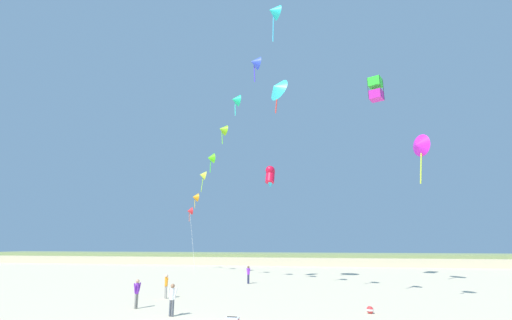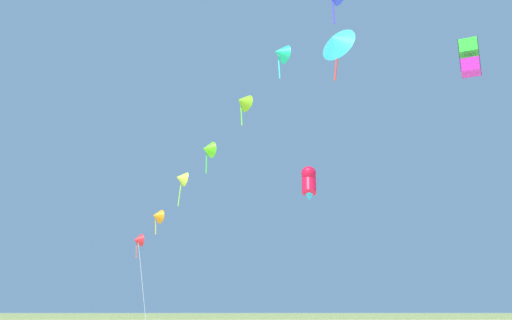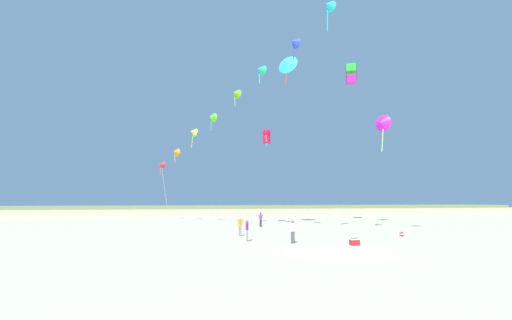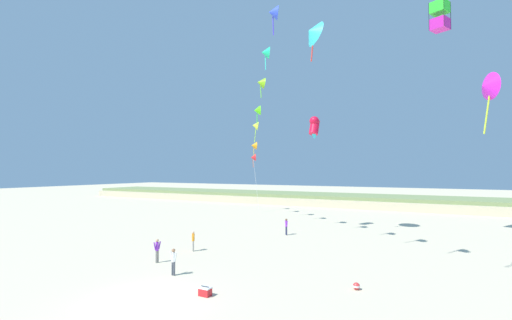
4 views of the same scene
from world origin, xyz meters
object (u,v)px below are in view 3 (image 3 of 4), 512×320
at_px(person_near_left, 293,230).
at_px(large_kite_mid_trail, 382,123).
at_px(person_mid_center, 261,218).
at_px(large_kite_low_lead, 351,74).
at_px(large_kite_outer_drift, 287,63).
at_px(person_far_left, 247,228).
at_px(person_near_right, 240,225).
at_px(beach_ball, 402,234).
at_px(beach_cooler, 355,242).
at_px(large_kite_high_solo, 267,138).

bearing_deg(person_near_left, large_kite_mid_trail, 43.61).
distance_m(person_mid_center, large_kite_low_lead, 23.03).
bearing_deg(person_mid_center, large_kite_mid_trail, 5.90).
bearing_deg(large_kite_low_lead, large_kite_mid_trail, -29.88).
distance_m(person_near_left, large_kite_outer_drift, 22.75).
relative_size(person_far_left, large_kite_low_lead, 0.64).
relative_size(person_near_right, beach_ball, 4.20).
relative_size(person_near_left, person_near_right, 1.02).
bearing_deg(beach_cooler, large_kite_low_lead, 62.27).
xyz_separation_m(large_kite_mid_trail, large_kite_outer_drift, (-13.26, -2.44, 5.92)).
relative_size(large_kite_low_lead, large_kite_high_solo, 1.05).
xyz_separation_m(person_mid_center, large_kite_mid_trail, (16.17, 1.67, 11.74)).
relative_size(person_mid_center, beach_cooler, 2.69).
distance_m(beach_cooler, beach_ball, 7.66).
relative_size(large_kite_low_lead, beach_cooler, 4.26).
relative_size(person_mid_center, large_kite_high_solo, 0.66).
relative_size(person_far_left, beach_cooler, 2.71).
distance_m(person_near_right, large_kite_low_lead, 28.14).
distance_m(person_mid_center, large_kite_high_solo, 10.52).
relative_size(person_near_right, beach_cooler, 2.64).
bearing_deg(large_kite_high_solo, large_kite_outer_drift, -73.31).
height_order(person_near_left, large_kite_high_solo, large_kite_high_solo).
xyz_separation_m(person_near_right, large_kite_high_solo, (5.24, 13.04, 9.73)).
relative_size(large_kite_low_lead, beach_ball, 6.79).
xyz_separation_m(person_near_right, person_far_left, (-0.07, -3.69, 0.03)).
relative_size(large_kite_high_solo, beach_cooler, 4.04).
relative_size(person_near_right, large_kite_outer_drift, 0.39).
relative_size(person_near_left, beach_ball, 4.29).
distance_m(large_kite_outer_drift, beach_ball, 22.38).
bearing_deg(large_kite_low_lead, large_kite_outer_drift, -157.44).
bearing_deg(beach_ball, person_near_left, -165.34).
bearing_deg(person_far_left, beach_ball, 4.38).
height_order(person_far_left, large_kite_outer_drift, large_kite_outer_drift).
distance_m(person_near_left, large_kite_low_lead, 29.48).
bearing_deg(person_near_left, person_far_left, 150.39).
height_order(person_near_left, beach_cooler, person_near_left).
bearing_deg(large_kite_outer_drift, person_near_left, -105.46).
relative_size(person_near_right, person_mid_center, 0.98).
bearing_deg(large_kite_low_lead, large_kite_high_solo, 178.56).
bearing_deg(large_kite_high_solo, person_near_left, -97.68).
bearing_deg(large_kite_high_solo, beach_ball, -64.81).
xyz_separation_m(person_near_right, large_kite_mid_trail, (19.85, 10.97, 11.75)).
relative_size(person_near_left, large_kite_mid_trail, 0.32).
bearing_deg(large_kite_high_solo, person_near_right, -111.90).
distance_m(large_kite_high_solo, beach_ball, 20.29).
relative_size(large_kite_low_lead, large_kite_outer_drift, 0.63).
distance_m(person_near_right, large_kite_high_solo, 17.09).
relative_size(person_near_right, large_kite_low_lead, 0.62).
xyz_separation_m(person_far_left, beach_ball, (12.72, 0.97, -0.73)).
xyz_separation_m(person_near_right, person_mid_center, (3.68, 9.30, 0.02)).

